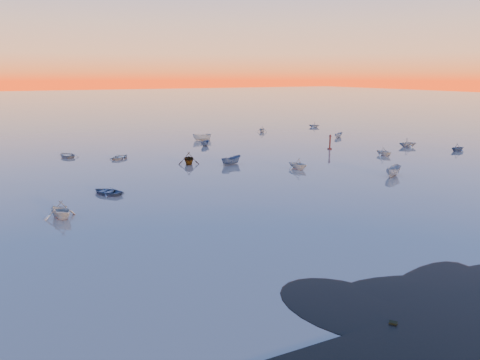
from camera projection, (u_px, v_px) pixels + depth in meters
ground at (99, 130)px, 117.80m from camera, size 600.00×600.00×0.00m
mud_lobes at (401, 296)px, 30.10m from camera, size 140.00×6.00×0.07m
moored_fleet at (154, 160)px, 76.99m from camera, size 124.00×58.00×1.20m
boat_near_center at (393, 176)px, 65.42m from camera, size 3.32×4.30×1.38m
boat_near_right at (298, 169)px, 70.13m from camera, size 3.91×2.57×1.26m
channel_marker at (330, 143)px, 88.07m from camera, size 0.83×0.83×2.97m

